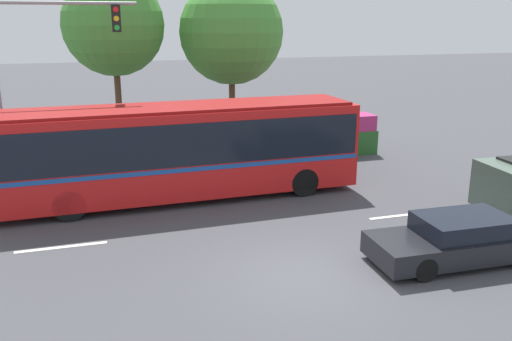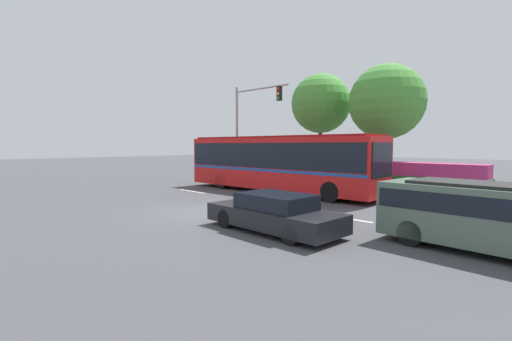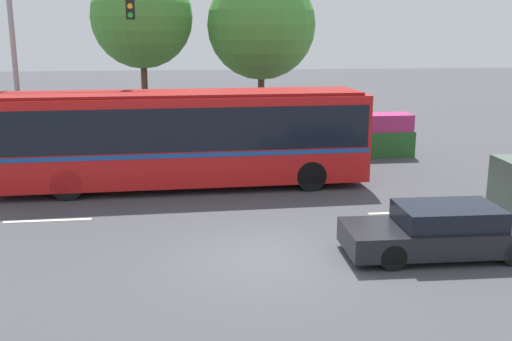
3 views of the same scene
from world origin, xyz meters
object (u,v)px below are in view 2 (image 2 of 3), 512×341
Objects in this scene: suv_left_lane at (482,211)px; street_tree_left at (321,104)px; traffic_light_pole at (248,120)px; sedan_foreground at (274,213)px; street_tree_centre at (387,102)px; city_bus at (277,160)px.

street_tree_left reaches higher than suv_left_lane.
sedan_foreground is at bearing -41.00° from traffic_light_pole.
street_tree_centre is at bearing -77.75° from sedan_foreground.
traffic_light_pole is (-10.51, 9.14, 3.89)m from sedan_foreground.
sedan_foreground is 0.60× the size of street_tree_centre.
street_tree_left is (-12.68, 11.44, 4.70)m from suv_left_lane.
traffic_light_pole is at bearing -20.73° from suv_left_lane.
sedan_foreground is at bearing -79.49° from street_tree_centre.
traffic_light_pole is 9.12m from street_tree_centre.
street_tree_left is 5.07m from street_tree_centre.
sedan_foreground is at bearing 26.19° from suv_left_lane.
city_bus is 1.61× the size of street_tree_centre.
suv_left_lane is at bearing -24.96° from city_bus.
street_tree_centre reaches higher than traffic_light_pole.
sedan_foreground is 16.40m from street_tree_left.
sedan_foreground is 14.43m from street_tree_centre.
suv_left_lane is 0.71× the size of traffic_light_pole.
suv_left_lane is at bearing -42.06° from street_tree_left.
traffic_light_pole is at bearing -152.18° from street_tree_centre.
sedan_foreground is at bearing -50.87° from city_bus.
city_bus is at bearing -119.41° from street_tree_centre.
city_bus is 7.76m from street_tree_left.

